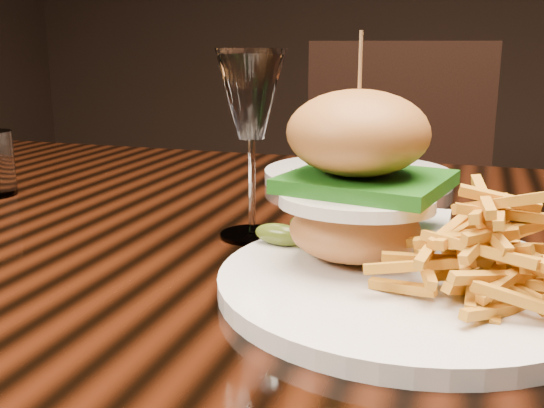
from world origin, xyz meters
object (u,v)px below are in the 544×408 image
(dining_table, at_px, (362,307))
(far_dish, at_px, (358,171))
(burger_plate, at_px, (407,226))
(chair_far, at_px, (392,215))
(wine_glass, at_px, (251,101))

(dining_table, bearing_deg, far_dish, 102.16)
(burger_plate, height_order, far_dish, burger_plate)
(burger_plate, bearing_deg, chair_far, 120.98)
(far_dish, xyz_separation_m, chair_far, (-0.03, 0.63, -0.23))
(chair_far, bearing_deg, far_dish, -91.34)
(wine_glass, relative_size, far_dish, 0.71)
(chair_far, bearing_deg, dining_table, -88.40)
(far_dish, distance_m, chair_far, 0.67)
(far_dish, bearing_deg, chair_far, 92.34)
(dining_table, bearing_deg, chair_far, 95.28)
(wine_glass, height_order, far_dish, wine_glass)
(burger_plate, xyz_separation_m, far_dish, (-0.11, 0.40, -0.04))
(wine_glass, bearing_deg, chair_far, 88.24)
(burger_plate, xyz_separation_m, chair_far, (-0.14, 1.03, -0.27))
(burger_plate, bearing_deg, wine_glass, 171.83)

